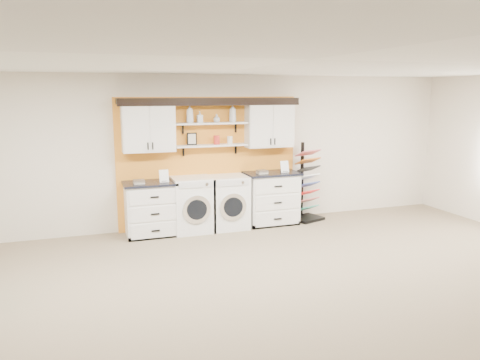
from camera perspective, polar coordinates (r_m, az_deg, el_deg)
name	(u,v)px	position (r m, az deg, el deg)	size (l,w,h in m)	color
floor	(304,316)	(5.51, 7.83, -16.12)	(10.00, 10.00, 0.00)	#87785B
ceiling	(311,59)	(4.94, 8.66, 14.33)	(10.00, 10.00, 0.00)	white
wall_back	(209,151)	(8.74, -3.85, 3.52)	(10.00, 10.00, 0.00)	beige
accent_panel	(209,162)	(8.73, -3.77, 2.19)	(3.40, 0.07, 2.40)	orange
upper_cabinet_left	(148,128)	(8.27, -11.13, 6.29)	(0.90, 0.35, 0.84)	white
upper_cabinet_right	(269,125)	(8.87, 3.58, 6.74)	(0.90, 0.35, 0.84)	white
shelf_lower	(211,145)	(8.53, -3.50, 4.24)	(1.32, 0.28, 0.03)	white
shelf_upper	(211,123)	(8.50, -3.53, 6.92)	(1.32, 0.28, 0.03)	white
crown_molding	(211,101)	(8.50, -3.59, 9.60)	(3.30, 0.41, 0.13)	black
picture_frame	(192,139)	(8.48, -5.89, 5.01)	(0.18, 0.02, 0.22)	black
canister_red	(217,140)	(8.55, -2.86, 4.89)	(0.11, 0.11, 0.16)	red
canister_cream	(230,140)	(8.63, -1.26, 4.89)	(0.10, 0.10, 0.14)	silver
base_cabinet_left	(152,209)	(8.34, -10.64, -3.45)	(0.97, 0.66, 0.95)	white
base_cabinet_right	(271,198)	(8.93, 3.86, -2.22)	(1.02, 0.66, 1.00)	white
washer	(192,204)	(8.46, -5.84, -2.98)	(0.71, 0.71, 0.99)	white
dryer	(227,202)	(8.63, -1.55, -2.70)	(0.70, 0.71, 0.98)	white
sample_rack	(307,195)	(9.27, 8.13, -1.81)	(0.67, 0.61, 1.52)	black
soap_bottle_a	(190,114)	(8.39, -6.14, 8.06)	(0.13, 0.13, 0.33)	silver
soap_bottle_b	(200,117)	(8.44, -4.92, 7.66)	(0.09, 0.09, 0.20)	silver
soap_bottle_c	(217,118)	(8.52, -2.87, 7.54)	(0.12, 0.12, 0.15)	silver
soap_bottle_d	(233,113)	(8.61, -0.91, 8.19)	(0.13, 0.13, 0.33)	silver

